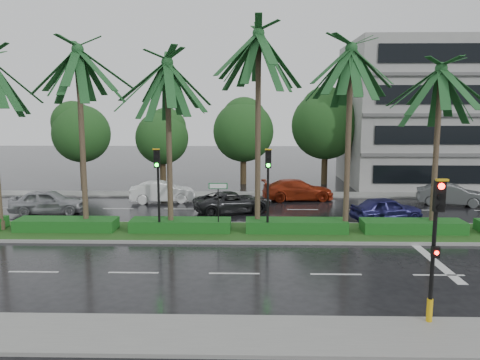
{
  "coord_description": "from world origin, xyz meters",
  "views": [
    {
      "loc": [
        0.63,
        -22.65,
        6.4
      ],
      "look_at": [
        0.08,
        1.5,
        2.75
      ],
      "focal_mm": 35.0,
      "sensor_mm": 36.0,
      "label": 1
    }
  ],
  "objects_px": {
    "signal_median_left": "(158,178)",
    "car_blue": "(386,209)",
    "car_silver": "(48,202)",
    "street_sign": "(218,195)",
    "car_darkgrey": "(232,202)",
    "signal_near": "(435,245)",
    "car_grey": "(451,195)",
    "car_red": "(298,190)",
    "car_white": "(162,192)"
  },
  "relations": [
    {
      "from": "signal_near",
      "to": "car_blue",
      "type": "height_order",
      "value": "signal_near"
    },
    {
      "from": "car_white",
      "to": "car_red",
      "type": "xyz_separation_m",
      "value": [
        9.5,
        1.04,
        0.0
      ]
    },
    {
      "from": "car_silver",
      "to": "car_grey",
      "type": "bearing_deg",
      "value": -91.32
    },
    {
      "from": "car_blue",
      "to": "car_grey",
      "type": "distance_m",
      "value": 7.34
    },
    {
      "from": "street_sign",
      "to": "car_silver",
      "type": "distance_m",
      "value": 12.07
    },
    {
      "from": "car_red",
      "to": "car_silver",
      "type": "bearing_deg",
      "value": 100.23
    },
    {
      "from": "street_sign",
      "to": "car_red",
      "type": "relative_size",
      "value": 0.51
    },
    {
      "from": "car_silver",
      "to": "car_white",
      "type": "relative_size",
      "value": 1.0
    },
    {
      "from": "car_grey",
      "to": "car_blue",
      "type": "bearing_deg",
      "value": 144.4
    },
    {
      "from": "street_sign",
      "to": "car_blue",
      "type": "xyz_separation_m",
      "value": [
        9.5,
        3.52,
        -1.42
      ]
    },
    {
      "from": "signal_near",
      "to": "car_grey",
      "type": "distance_m",
      "value": 19.89
    },
    {
      "from": "signal_median_left",
      "to": "car_grey",
      "type": "xyz_separation_m",
      "value": [
        18.18,
        8.36,
        -2.28
      ]
    },
    {
      "from": "car_blue",
      "to": "signal_near",
      "type": "bearing_deg",
      "value": 152.88
    },
    {
      "from": "street_sign",
      "to": "car_blue",
      "type": "height_order",
      "value": "street_sign"
    },
    {
      "from": "signal_median_left",
      "to": "car_red",
      "type": "distance_m",
      "value": 12.98
    },
    {
      "from": "signal_median_left",
      "to": "car_blue",
      "type": "height_order",
      "value": "signal_median_left"
    },
    {
      "from": "car_silver",
      "to": "car_blue",
      "type": "bearing_deg",
      "value": -102.41
    },
    {
      "from": "signal_median_left",
      "to": "car_darkgrey",
      "type": "height_order",
      "value": "signal_median_left"
    },
    {
      "from": "signal_median_left",
      "to": "car_blue",
      "type": "distance_m",
      "value": 13.24
    },
    {
      "from": "car_silver",
      "to": "car_white",
      "type": "height_order",
      "value": "car_silver"
    },
    {
      "from": "signal_near",
      "to": "street_sign",
      "type": "distance_m",
      "value": 12.11
    },
    {
      "from": "signal_near",
      "to": "car_silver",
      "type": "height_order",
      "value": "signal_near"
    },
    {
      "from": "car_silver",
      "to": "car_darkgrey",
      "type": "relative_size",
      "value": 0.93
    },
    {
      "from": "signal_near",
      "to": "car_blue",
      "type": "relative_size",
      "value": 1.05
    },
    {
      "from": "signal_near",
      "to": "car_darkgrey",
      "type": "xyz_separation_m",
      "value": [
        -6.5,
        15.38,
        -1.84
      ]
    },
    {
      "from": "signal_median_left",
      "to": "car_grey",
      "type": "relative_size",
      "value": 0.99
    },
    {
      "from": "car_silver",
      "to": "car_blue",
      "type": "xyz_separation_m",
      "value": [
        20.41,
        -1.46,
        -0.06
      ]
    },
    {
      "from": "car_silver",
      "to": "signal_near",
      "type": "bearing_deg",
      "value": -137.98
    },
    {
      "from": "street_sign",
      "to": "car_grey",
      "type": "bearing_deg",
      "value": 28.32
    },
    {
      "from": "street_sign",
      "to": "signal_near",
      "type": "bearing_deg",
      "value": -54.66
    },
    {
      "from": "street_sign",
      "to": "car_silver",
      "type": "xyz_separation_m",
      "value": [
        -10.91,
        4.98,
        -1.36
      ]
    },
    {
      "from": "street_sign",
      "to": "car_red",
      "type": "height_order",
      "value": "street_sign"
    },
    {
      "from": "car_blue",
      "to": "car_silver",
      "type": "bearing_deg",
      "value": 69.36
    },
    {
      "from": "signal_median_left",
      "to": "street_sign",
      "type": "height_order",
      "value": "signal_median_left"
    },
    {
      "from": "street_sign",
      "to": "car_grey",
      "type": "xyz_separation_m",
      "value": [
        15.18,
        8.18,
        -1.4
      ]
    },
    {
      "from": "car_blue",
      "to": "car_white",
      "type": "bearing_deg",
      "value": 53.01
    },
    {
      "from": "signal_near",
      "to": "car_blue",
      "type": "xyz_separation_m",
      "value": [
        2.5,
        13.39,
        -1.8
      ]
    },
    {
      "from": "car_silver",
      "to": "car_grey",
      "type": "height_order",
      "value": "car_silver"
    },
    {
      "from": "car_silver",
      "to": "car_darkgrey",
      "type": "height_order",
      "value": "car_silver"
    },
    {
      "from": "signal_median_left",
      "to": "car_grey",
      "type": "height_order",
      "value": "signal_median_left"
    },
    {
      "from": "street_sign",
      "to": "car_grey",
      "type": "height_order",
      "value": "street_sign"
    },
    {
      "from": "street_sign",
      "to": "signal_median_left",
      "type": "bearing_deg",
      "value": -176.53
    },
    {
      "from": "signal_near",
      "to": "street_sign",
      "type": "xyz_separation_m",
      "value": [
        -7.0,
        9.87,
        -0.38
      ]
    },
    {
      "from": "car_red",
      "to": "signal_near",
      "type": "bearing_deg",
      "value": 179.26
    },
    {
      "from": "signal_near",
      "to": "signal_median_left",
      "type": "bearing_deg",
      "value": 135.91
    },
    {
      "from": "street_sign",
      "to": "car_red",
      "type": "xyz_separation_m",
      "value": [
        5.0,
        9.78,
        -1.39
      ]
    },
    {
      "from": "car_white",
      "to": "car_grey",
      "type": "height_order",
      "value": "car_white"
    },
    {
      "from": "car_grey",
      "to": "street_sign",
      "type": "bearing_deg",
      "value": 133.34
    },
    {
      "from": "street_sign",
      "to": "car_red",
      "type": "distance_m",
      "value": 11.07
    },
    {
      "from": "signal_near",
      "to": "car_blue",
      "type": "bearing_deg",
      "value": 79.42
    }
  ]
}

